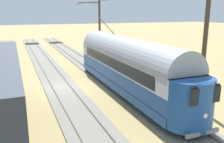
# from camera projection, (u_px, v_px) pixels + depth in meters

# --- Properties ---
(ground_plane) EXTENTS (220.00, 220.00, 0.00)m
(ground_plane) POSITION_uv_depth(u_px,v_px,m) (62.00, 89.00, 20.09)
(ground_plane) COLOR #9E8956
(track_streetcar_siding) EXTENTS (2.80, 80.00, 0.18)m
(track_streetcar_siding) POSITION_uv_depth(u_px,v_px,m) (112.00, 81.00, 22.05)
(track_streetcar_siding) COLOR slate
(track_streetcar_siding) RESTS_ON ground
(track_adjacent_siding) EXTENTS (2.80, 80.00, 0.18)m
(track_adjacent_siding) POSITION_uv_depth(u_px,v_px,m) (61.00, 87.00, 20.36)
(track_adjacent_siding) COLOR slate
(track_adjacent_siding) RESTS_ON ground
(track_third_siding) EXTENTS (2.80, 80.00, 0.18)m
(track_third_siding) POSITION_uv_depth(u_px,v_px,m) (0.00, 94.00, 18.66)
(track_third_siding) COLOR slate
(track_third_siding) RESTS_ON ground
(vintage_streetcar) EXTENTS (2.65, 17.47, 5.53)m
(vintage_streetcar) POSITION_uv_depth(u_px,v_px,m) (126.00, 63.00, 18.97)
(vintage_streetcar) COLOR #1E4C93
(vintage_streetcar) RESTS_ON ground
(catenary_pole_foreground) EXTENTS (2.96, 0.28, 7.72)m
(catenary_pole_foreground) POSITION_uv_depth(u_px,v_px,m) (99.00, 29.00, 32.10)
(catenary_pole_foreground) COLOR #423323
(catenary_pole_foreground) RESTS_ON ground
(catenary_pole_mid_near) EXTENTS (2.96, 0.28, 7.72)m
(catenary_pole_mid_near) POSITION_uv_depth(u_px,v_px,m) (203.00, 48.00, 14.74)
(catenary_pole_mid_near) COLOR #423323
(catenary_pole_mid_near) RESTS_ON ground
(switch_stand) EXTENTS (0.50, 0.30, 1.24)m
(switch_stand) POSITION_uv_depth(u_px,v_px,m) (103.00, 59.00, 28.93)
(switch_stand) COLOR black
(switch_stand) RESTS_ON ground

